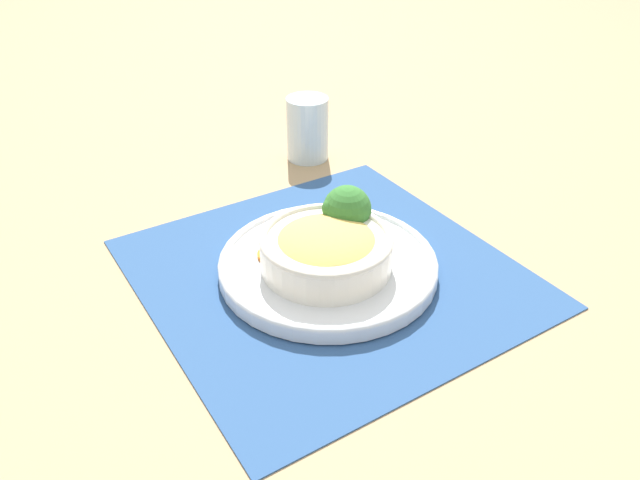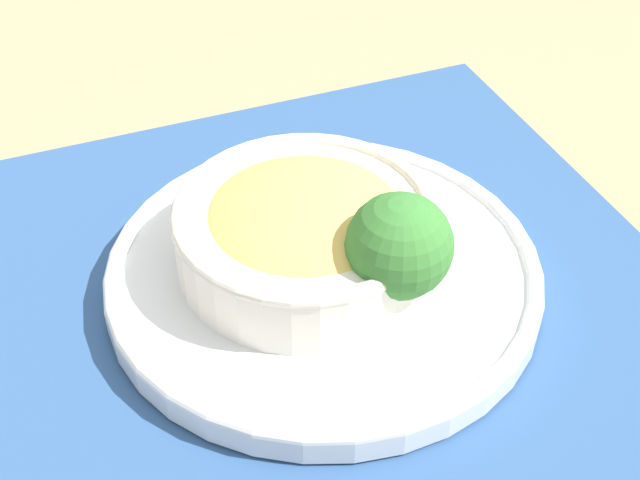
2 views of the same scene
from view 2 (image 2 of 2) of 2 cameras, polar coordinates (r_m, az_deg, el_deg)
name	(u,v)px [view 2 (image 2 of 2)]	position (r m, az deg, el deg)	size (l,w,h in m)	color
ground_plane	(324,289)	(0.58, 0.23, -3.15)	(4.00, 4.00, 0.00)	tan
placemat	(324,287)	(0.58, 0.23, -3.00)	(0.50, 0.51, 0.00)	#2D5184
plate	(324,272)	(0.57, 0.23, -2.04)	(0.28, 0.28, 0.02)	silver
bowl	(305,229)	(0.55, -0.96, 0.68)	(0.17, 0.17, 0.05)	silver
broccoli_floret	(399,246)	(0.52, 5.08, -0.41)	(0.06, 0.06, 0.08)	#84AD5B
carrot_slice_near	(402,217)	(0.60, 5.28, 1.46)	(0.04, 0.04, 0.01)	orange
carrot_slice_middle	(380,206)	(0.61, 3.89, 2.20)	(0.04, 0.04, 0.01)	orange
carrot_slice_far	(356,198)	(0.62, 2.30, 2.68)	(0.04, 0.04, 0.01)	orange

